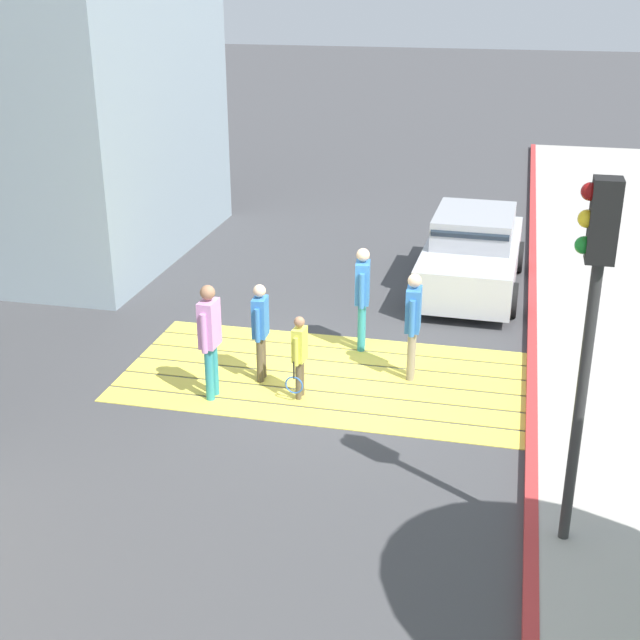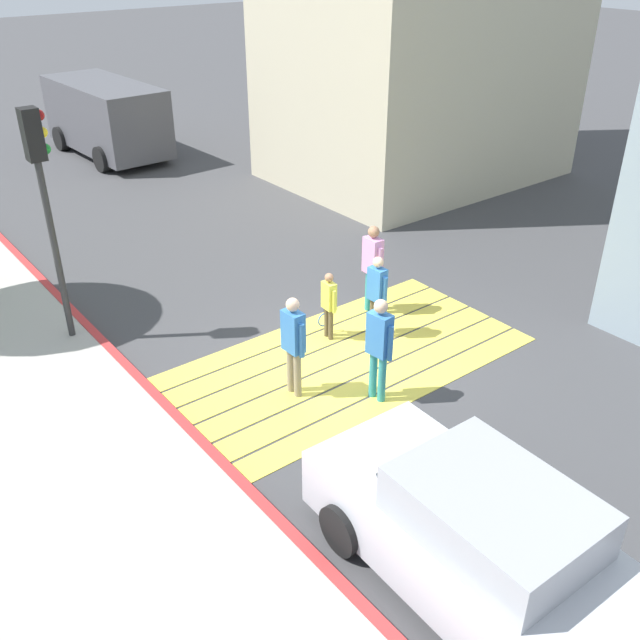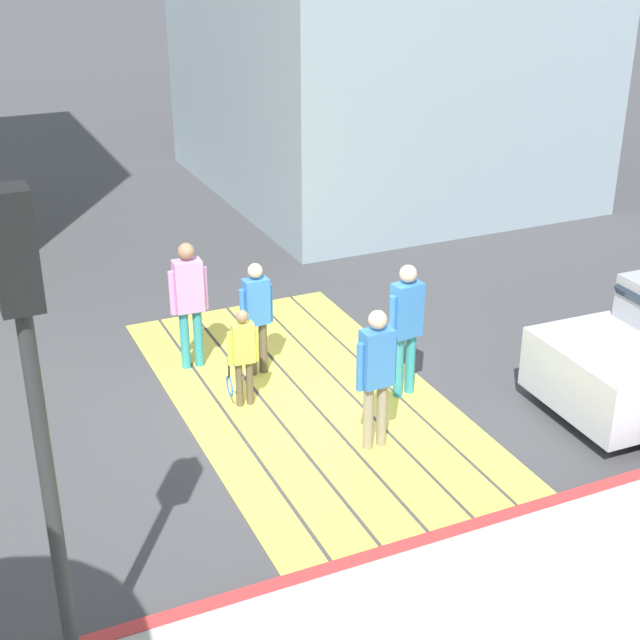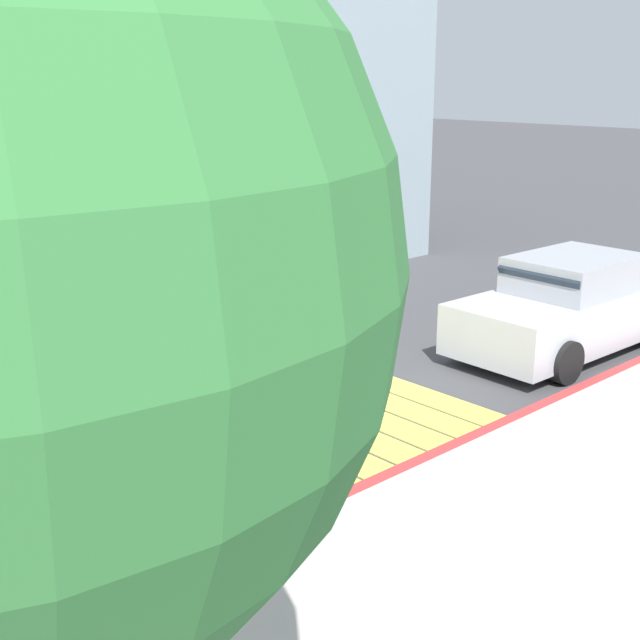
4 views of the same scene
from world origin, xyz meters
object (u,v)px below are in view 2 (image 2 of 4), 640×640
object	(u,v)px
pedestrian_adult_lead	(372,263)
pedestrian_child_with_racket	(329,302)
van_down_street	(106,116)
pedestrian_teen_behind	(377,291)
traffic_light_corner	(43,182)
car_parked_near_curb	(480,541)
pedestrian_adult_side	(379,343)
pedestrian_adult_trailing	(293,340)

from	to	relation	value
pedestrian_adult_lead	pedestrian_child_with_racket	bearing A→B (deg)	-167.85
van_down_street	pedestrian_adult_lead	xyz separation A→B (m)	(-0.47, -13.71, -0.22)
pedestrian_teen_behind	traffic_light_corner	bearing A→B (deg)	143.69
van_down_street	pedestrian_child_with_racket	xyz separation A→B (m)	(-1.77, -13.99, -0.52)
pedestrian_teen_behind	pedestrian_child_with_racket	bearing A→B (deg)	147.55
car_parked_near_curb	traffic_light_corner	bearing A→B (deg)	100.73
car_parked_near_curb	pedestrian_adult_side	distance (m)	3.85
car_parked_near_curb	pedestrian_teen_behind	world-z (taller)	pedestrian_teen_behind
traffic_light_corner	pedestrian_child_with_racket	size ratio (longest dim) A/B	3.19
traffic_light_corner	pedestrian_adult_side	world-z (taller)	traffic_light_corner
traffic_light_corner	pedestrian_teen_behind	xyz separation A→B (m)	(4.52, -3.32, -2.10)
van_down_street	pedestrian_adult_side	bearing A→B (deg)	-98.38
pedestrian_child_with_racket	car_parked_near_curb	bearing A→B (deg)	-111.91
pedestrian_adult_trailing	pedestrian_child_with_racket	distance (m)	1.90
traffic_light_corner	pedestrian_adult_trailing	world-z (taller)	traffic_light_corner
car_parked_near_curb	pedestrian_teen_behind	bearing A→B (deg)	59.52
pedestrian_adult_lead	pedestrian_adult_trailing	distance (m)	3.16
van_down_street	pedestrian_adult_lead	distance (m)	13.72
van_down_street	pedestrian_teen_behind	xyz separation A→B (m)	(-1.02, -14.46, -0.34)
pedestrian_adult_side	pedestrian_child_with_racket	xyz separation A→B (m)	(0.59, 2.00, -0.30)
car_parked_near_curb	pedestrian_adult_side	size ratio (longest dim) A/B	2.40
car_parked_near_curb	pedestrian_child_with_racket	world-z (taller)	car_parked_near_curb
traffic_light_corner	pedestrian_child_with_racket	distance (m)	5.26
traffic_light_corner	pedestrian_adult_lead	xyz separation A→B (m)	(5.08, -2.57, -1.98)
traffic_light_corner	pedestrian_child_with_racket	xyz separation A→B (m)	(3.78, -2.85, -2.29)
traffic_light_corner	pedestrian_teen_behind	distance (m)	5.99
van_down_street	pedestrian_adult_lead	bearing A→B (deg)	-91.96
car_parked_near_curb	pedestrian_adult_trailing	distance (m)	4.47
traffic_light_corner	pedestrian_adult_side	bearing A→B (deg)	-56.63
van_down_street	pedestrian_teen_behind	bearing A→B (deg)	-94.05
van_down_street	car_parked_near_curb	bearing A→B (deg)	-101.53
pedestrian_adult_side	car_parked_near_curb	bearing A→B (deg)	-114.90
van_down_street	pedestrian_adult_side	xyz separation A→B (m)	(-2.35, -15.99, -0.22)
car_parked_near_curb	pedestrian_adult_lead	size ratio (longest dim) A/B	2.39
van_down_street	pedestrian_adult_trailing	size ratio (longest dim) A/B	3.00
pedestrian_adult_trailing	van_down_street	bearing A→B (deg)	77.53
pedestrian_adult_side	van_down_street	bearing A→B (deg)	81.62
pedestrian_adult_lead	pedestrian_teen_behind	xyz separation A→B (m)	(-0.56, -0.75, -0.12)
van_down_street	pedestrian_adult_side	distance (m)	16.16
pedestrian_child_with_racket	traffic_light_corner	bearing A→B (deg)	142.97
pedestrian_adult_lead	pedestrian_child_with_racket	size ratio (longest dim) A/B	1.37
pedestrian_teen_behind	pedestrian_adult_lead	bearing A→B (deg)	53.47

